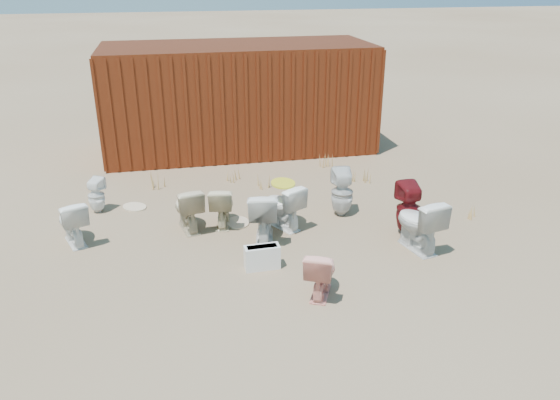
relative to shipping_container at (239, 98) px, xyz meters
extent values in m
plane|color=brown|center=(0.00, -5.20, -1.20)|extent=(100.00, 100.00, 0.00)
cube|color=#511D0D|center=(0.00, 0.00, 0.00)|extent=(6.00, 2.40, 2.40)
imported|color=white|center=(-3.22, -4.34, -0.84)|extent=(0.63, 0.80, 0.72)
imported|color=#F89F8F|center=(0.13, -6.53, -0.87)|extent=(0.62, 0.75, 0.67)
imported|color=silver|center=(-0.31, -4.80, -0.79)|extent=(0.62, 0.88, 0.82)
imported|color=#601014|center=(1.98, -5.12, -0.76)|extent=(0.40, 0.41, 0.87)
imported|color=silver|center=(1.91, -5.62, -0.78)|extent=(0.64, 0.91, 0.85)
imported|color=white|center=(-2.97, -3.19, -0.89)|extent=(0.38, 0.39, 0.63)
imported|color=beige|center=(-0.89, -4.17, -0.85)|extent=(0.51, 0.75, 0.70)
imported|color=#C1B08D|center=(-1.45, -4.22, -0.83)|extent=(0.56, 0.80, 0.75)
imported|color=white|center=(0.08, -4.46, -0.82)|extent=(0.73, 0.86, 0.76)
imported|color=silver|center=(1.17, -4.19, -0.78)|extent=(0.41, 0.41, 0.83)
ellipsoid|color=gold|center=(0.08, -4.46, -0.42)|extent=(0.39, 0.48, 0.02)
cube|color=silver|center=(-0.50, -5.72, -1.02)|extent=(0.51, 0.22, 0.35)
ellipsoid|color=#C1AB8B|center=(-0.63, -4.17, -1.19)|extent=(0.42, 0.53, 0.02)
ellipsoid|color=beige|center=(-2.36, -3.13, -1.19)|extent=(0.58, 0.59, 0.02)
cone|color=#A88343|center=(-1.98, -2.20, -1.04)|extent=(0.36, 0.36, 0.33)
cone|color=#A88343|center=(0.07, -2.65, -1.07)|extent=(0.32, 0.32, 0.26)
cone|color=#A88343|center=(2.04, -2.70, -1.05)|extent=(0.36, 0.36, 0.30)
cone|color=#A88343|center=(-0.45, -2.18, -1.08)|extent=(0.30, 0.30, 0.23)
cone|color=#A88343|center=(1.57, -1.76, -1.06)|extent=(0.34, 0.34, 0.29)
cone|color=#A88343|center=(3.36, -4.85, -1.09)|extent=(0.28, 0.28, 0.21)
camera|label=1|loc=(-1.66, -12.42, 2.76)|focal=35.00mm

